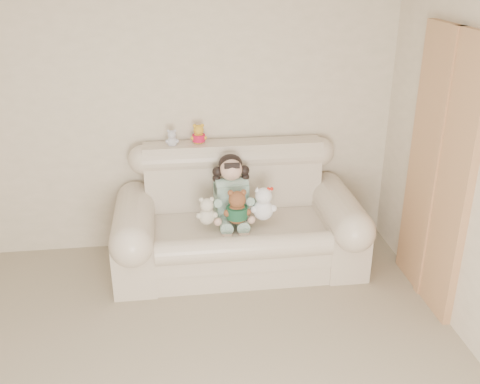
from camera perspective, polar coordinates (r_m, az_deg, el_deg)
name	(u,v)px	position (r m, az deg, el deg)	size (l,w,h in m)	color
wall_back	(139,110)	(4.86, -10.36, 8.30)	(4.50, 4.50, 0.00)	beige
sofa	(238,213)	(4.69, -0.16, -2.15)	(2.10, 0.95, 1.03)	beige
door_panel	(439,172)	(4.36, 19.86, 1.99)	(0.06, 0.90, 2.10)	#B2774C
seated_child	(231,188)	(4.67, -0.92, 0.45)	(0.35, 0.43, 0.59)	#2E7558
brown_teddy	(237,204)	(4.47, -0.31, -1.22)	(0.22, 0.17, 0.35)	brown
white_cat	(263,200)	(4.54, 2.43, -0.84)	(0.22, 0.17, 0.35)	white
cream_teddy	(207,208)	(4.48, -3.46, -1.70)	(0.18, 0.14, 0.28)	beige
yellow_mini_bear	(199,133)	(4.79, -4.31, 6.15)	(0.14, 0.11, 0.22)	gold
grey_mini_plush	(172,137)	(4.76, -7.05, 5.70)	(0.12, 0.09, 0.18)	silver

